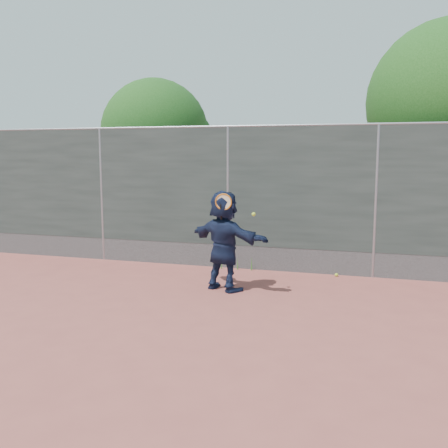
# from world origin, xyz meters

# --- Properties ---
(ground) EXTENTS (80.00, 80.00, 0.00)m
(ground) POSITION_xyz_m (0.00, 0.00, 0.00)
(ground) COLOR #9E4C42
(ground) RESTS_ON ground
(player) EXTENTS (1.74, 1.16, 1.80)m
(player) POSITION_xyz_m (0.42, 1.78, 0.90)
(player) COLOR #161F3C
(player) RESTS_ON ground
(ball_ground) EXTENTS (0.07, 0.07, 0.07)m
(ball_ground) POSITION_xyz_m (2.31, 3.35, 0.03)
(ball_ground) COLOR #B6D12E
(ball_ground) RESTS_ON ground
(fence) EXTENTS (20.00, 0.06, 3.03)m
(fence) POSITION_xyz_m (-0.00, 3.50, 1.58)
(fence) COLOR #38423D
(fence) RESTS_ON ground
(swing_action) EXTENTS (0.70, 0.15, 0.51)m
(swing_action) POSITION_xyz_m (0.52, 1.59, 1.57)
(swing_action) COLOR #CE6813
(swing_action) RESTS_ON ground
(tree_left) EXTENTS (3.15, 3.00, 4.53)m
(tree_left) POSITION_xyz_m (-2.85, 6.55, 2.94)
(tree_left) COLOR #382314
(tree_left) RESTS_ON ground
(weed_clump) EXTENTS (0.68, 0.07, 0.30)m
(weed_clump) POSITION_xyz_m (0.29, 3.38, 0.13)
(weed_clump) COLOR #387226
(weed_clump) RESTS_ON ground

